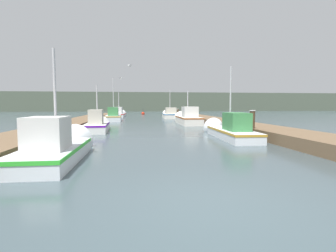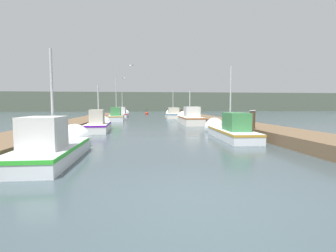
{
  "view_description": "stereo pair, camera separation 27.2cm",
  "coord_description": "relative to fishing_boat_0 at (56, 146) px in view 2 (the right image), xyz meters",
  "views": [
    {
      "loc": [
        -1.27,
        -4.11,
        1.66
      ],
      "look_at": [
        0.5,
        9.65,
        0.55
      ],
      "focal_mm": 28.0,
      "sensor_mm": 36.0,
      "label": 1
    },
    {
      "loc": [
        -1.0,
        -4.15,
        1.66
      ],
      "look_at": [
        0.5,
        9.65,
        0.55
      ],
      "focal_mm": 28.0,
      "sensor_mm": 36.0,
      "label": 2
    }
  ],
  "objects": [
    {
      "name": "fishing_boat_1",
      "position": [
        7.19,
        4.79,
        -0.01
      ],
      "size": [
        1.57,
        6.04,
        4.0
      ],
      "rotation": [
        0.0,
        0.0,
        -0.04
      ],
      "color": "silver",
      "rests_on": "ground_plane"
    },
    {
      "name": "fishing_boat_4",
      "position": [
        0.16,
        19.91,
        0.07
      ],
      "size": [
        1.69,
        5.32,
        4.93
      ],
      "rotation": [
        0.0,
        0.0,
        0.03
      ],
      "color": "silver",
      "rests_on": "ground_plane"
    },
    {
      "name": "distant_shore_ridge",
      "position": [
        3.61,
        68.07,
        2.13
      ],
      "size": [
        120.0,
        16.0,
        5.02
      ],
      "color": "#4C5647",
      "rests_on": "ground_plane"
    },
    {
      "name": "fishing_boat_5",
      "position": [
        6.94,
        25.55,
        0.05
      ],
      "size": [
        2.05,
        6.0,
        4.13
      ],
      "rotation": [
        0.0,
        0.0,
        -0.05
      ],
      "color": "silver",
      "rests_on": "ground_plane"
    },
    {
      "name": "mooring_piling_2",
      "position": [
        8.42,
        27.88,
        0.19
      ],
      "size": [
        0.28,
        0.28,
        1.12
      ],
      "color": "#473523",
      "rests_on": "ground_plane"
    },
    {
      "name": "fishing_boat_3",
      "position": [
        7.0,
        14.58,
        0.09
      ],
      "size": [
        1.66,
        6.17,
        3.33
      ],
      "rotation": [
        0.0,
        0.0,
        -0.01
      ],
      "color": "silver",
      "rests_on": "ground_plane"
    },
    {
      "name": "seagull_1",
      "position": [
        1.04,
        19.26,
        4.03
      ],
      "size": [
        0.52,
        0.41,
        0.12
      ],
      "rotation": [
        0.0,
        0.0,
        3.74
      ],
      "color": "white"
    },
    {
      "name": "mooring_piling_0",
      "position": [
        8.19,
        4.35,
        0.17
      ],
      "size": [
        0.28,
        0.28,
        1.08
      ],
      "color": "#473523",
      "rests_on": "ground_plane"
    },
    {
      "name": "fishing_boat_2",
      "position": [
        -0.02,
        8.9,
        0.02
      ],
      "size": [
        1.47,
        4.6,
        3.31
      ],
      "rotation": [
        0.0,
        0.0,
        0.03
      ],
      "color": "silver",
      "rests_on": "ground_plane"
    },
    {
      "name": "mooring_piling_1",
      "position": [
        8.22,
        4.08,
        0.33
      ],
      "size": [
        0.3,
        0.3,
        1.4
      ],
      "color": "#473523",
      "rests_on": "ground_plane"
    },
    {
      "name": "dock_left",
      "position": [
        -2.14,
        11.71,
        -0.14
      ],
      "size": [
        2.36,
        40.0,
        0.49
      ],
      "color": "brown",
      "rests_on": "ground_plane"
    },
    {
      "name": "ground_plane",
      "position": [
        3.61,
        -4.29,
        -0.38
      ],
      "size": [
        200.0,
        200.0,
        0.0
      ],
      "color": "#38474C"
    },
    {
      "name": "fishing_boat_6",
      "position": [
        0.16,
        30.23,
        0.02
      ],
      "size": [
        1.91,
        5.45,
        4.06
      ],
      "rotation": [
        0.0,
        0.0,
        -0.05
      ],
      "color": "silver",
      "rests_on": "ground_plane"
    },
    {
      "name": "seagull_lead",
      "position": [
        1.99,
        12.52,
        4.35
      ],
      "size": [
        0.43,
        0.5,
        0.12
      ],
      "rotation": [
        0.0,
        0.0,
        2.24
      ],
      "color": "white"
    },
    {
      "name": "fishing_boat_0",
      "position": [
        0.0,
        0.0,
        0.0
      ],
      "size": [
        1.47,
        4.82,
        3.78
      ],
      "rotation": [
        0.0,
        0.0,
        -0.01
      ],
      "color": "silver",
      "rests_on": "ground_plane"
    },
    {
      "name": "channel_buoy",
      "position": [
        3.88,
        38.54,
        -0.22
      ],
      "size": [
        0.57,
        0.57,
        1.07
      ],
      "color": "red",
      "rests_on": "ground_plane"
    },
    {
      "name": "dock_right",
      "position": [
        9.36,
        11.71,
        -0.14
      ],
      "size": [
        2.36,
        40.0,
        0.49
      ],
      "color": "brown",
      "rests_on": "ground_plane"
    }
  ]
}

